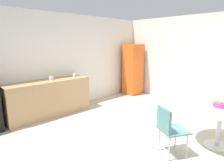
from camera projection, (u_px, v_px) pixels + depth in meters
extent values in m
plane|color=beige|center=(148.00, 144.00, 3.60)|extent=(6.00, 6.00, 0.00)
cube|color=white|center=(61.00, 62.00, 5.44)|extent=(6.00, 0.10, 2.60)
cube|color=white|center=(216.00, 62.00, 5.35)|extent=(0.10, 6.00, 2.60)
cube|color=tan|center=(49.00, 98.00, 4.96)|extent=(2.11, 0.60, 0.90)
cube|color=orange|center=(133.00, 70.00, 6.93)|extent=(0.60, 0.50, 1.76)
cylinder|color=silver|center=(217.00, 146.00, 3.52)|extent=(0.44, 0.44, 0.03)
cylinder|color=silver|center=(219.00, 127.00, 3.44)|extent=(0.08, 0.08, 0.71)
cylinder|color=white|center=(221.00, 108.00, 3.37)|extent=(1.19, 1.19, 0.03)
cylinder|color=silver|center=(175.00, 137.00, 3.43)|extent=(0.02, 0.02, 0.42)
cylinder|color=silver|center=(187.00, 146.00, 3.13)|extent=(0.02, 0.02, 0.42)
cylinder|color=silver|center=(159.00, 139.00, 3.35)|extent=(0.02, 0.02, 0.42)
cylinder|color=silver|center=(169.00, 149.00, 3.05)|extent=(0.02, 0.02, 0.42)
cube|color=teal|center=(173.00, 130.00, 3.19)|extent=(0.57, 0.57, 0.03)
cube|color=teal|center=(164.00, 120.00, 3.10)|extent=(0.21, 0.35, 0.38)
cylinder|color=#D8338C|center=(220.00, 105.00, 3.39)|extent=(0.22, 0.22, 0.07)
sphere|color=orange|center=(218.00, 102.00, 3.40)|extent=(0.07, 0.07, 0.07)
sphere|color=#66B233|center=(220.00, 103.00, 3.38)|extent=(0.07, 0.07, 0.07)
cylinder|color=white|center=(74.00, 75.00, 5.32)|extent=(0.08, 0.08, 0.09)
torus|color=white|center=(76.00, 75.00, 5.36)|extent=(0.06, 0.01, 0.06)
cylinder|color=white|center=(51.00, 78.00, 4.89)|extent=(0.08, 0.08, 0.09)
torus|color=white|center=(53.00, 78.00, 4.93)|extent=(0.06, 0.01, 0.06)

